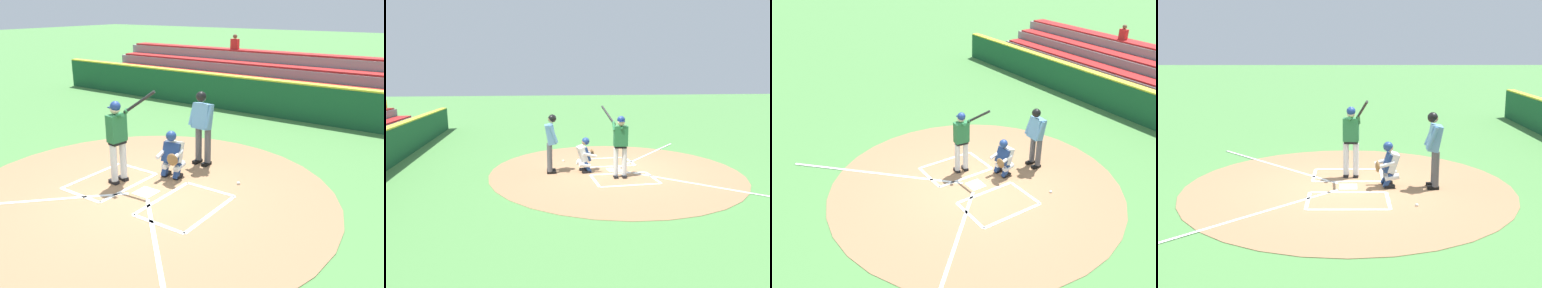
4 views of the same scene
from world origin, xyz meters
The scene contains 7 objects.
ground_plane centered at (0.00, 0.00, 0.00)m, with size 120.00×120.00×0.00m, color #4C8442.
dirt_circle centered at (0.00, 0.00, 0.01)m, with size 8.00×8.00×0.01m, color #99704C.
home_plate_and_chalk centered at (0.00, 0.88, 0.01)m, with size 7.93×4.91×0.01m.
batter centered at (0.83, -0.09, 1.10)m, with size 0.99×0.63×2.13m.
catcher centered at (0.04, -0.99, 0.59)m, with size 0.63×0.61×1.13m.
plate_umpire centered at (-0.07, -2.06, 1.08)m, with size 0.60×0.43×1.86m.
baseball centered at (-1.42, -1.49, 0.04)m, with size 0.07×0.07×0.07m, color white.
Camera 4 is at (-11.39, -0.01, 3.53)m, focal length 45.34 mm.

